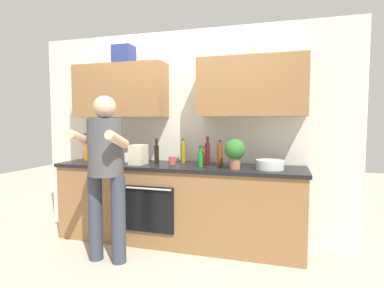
{
  "coord_description": "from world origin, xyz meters",
  "views": [
    {
      "loc": [
        1.15,
        -3.31,
        1.4
      ],
      "look_at": [
        0.21,
        -0.1,
        1.15
      ],
      "focal_mm": 28.96,
      "sensor_mm": 36.0,
      "label": 1
    }
  ],
  "objects_px": {
    "bottle_wine": "(208,153)",
    "grocery_bag_rice": "(138,155)",
    "bottle_oil": "(183,152)",
    "cup_ceramic": "(172,160)",
    "person_standing": "(105,165)",
    "bottle_vinegar": "(220,155)",
    "bottle_soda": "(200,159)",
    "bottle_syrup": "(204,157)",
    "mixing_bowl": "(270,165)",
    "bottle_juice": "(86,149)",
    "potted_herb": "(235,151)",
    "bottle_soy": "(157,153)",
    "cup_coffee": "(127,157)",
    "knife_block": "(96,152)",
    "bottle_hotsauce": "(107,148)"
  },
  "relations": [
    {
      "from": "bottle_soy",
      "to": "knife_block",
      "type": "xyz_separation_m",
      "value": [
        -0.8,
        -0.03,
        -0.0
      ]
    },
    {
      "from": "bottle_vinegar",
      "to": "bottle_soy",
      "type": "xyz_separation_m",
      "value": [
        -0.76,
        0.03,
        -0.01
      ]
    },
    {
      "from": "knife_block",
      "to": "potted_herb",
      "type": "xyz_separation_m",
      "value": [
        1.74,
        -0.14,
        0.07
      ]
    },
    {
      "from": "bottle_soy",
      "to": "bottle_syrup",
      "type": "bearing_deg",
      "value": 16.91
    },
    {
      "from": "bottle_oil",
      "to": "cup_ceramic",
      "type": "height_order",
      "value": "bottle_oil"
    },
    {
      "from": "person_standing",
      "to": "bottle_soy",
      "type": "distance_m",
      "value": 0.75
    },
    {
      "from": "bottle_wine",
      "to": "grocery_bag_rice",
      "type": "distance_m",
      "value": 0.8
    },
    {
      "from": "person_standing",
      "to": "bottle_wine",
      "type": "bearing_deg",
      "value": 40.61
    },
    {
      "from": "bottle_wine",
      "to": "cup_coffee",
      "type": "xyz_separation_m",
      "value": [
        -1.02,
        0.01,
        -0.08
      ]
    },
    {
      "from": "bottle_vinegar",
      "to": "bottle_soda",
      "type": "distance_m",
      "value": 0.22
    },
    {
      "from": "bottle_wine",
      "to": "bottle_syrup",
      "type": "distance_m",
      "value": 0.17
    },
    {
      "from": "person_standing",
      "to": "mixing_bowl",
      "type": "height_order",
      "value": "person_standing"
    },
    {
      "from": "person_standing",
      "to": "mixing_bowl",
      "type": "relative_size",
      "value": 5.74
    },
    {
      "from": "bottle_soda",
      "to": "cup_coffee",
      "type": "distance_m",
      "value": 0.98
    },
    {
      "from": "bottle_wine",
      "to": "grocery_bag_rice",
      "type": "height_order",
      "value": "bottle_wine"
    },
    {
      "from": "bottle_wine",
      "to": "bottle_soy",
      "type": "distance_m",
      "value": 0.61
    },
    {
      "from": "bottle_oil",
      "to": "bottle_syrup",
      "type": "bearing_deg",
      "value": -0.21
    },
    {
      "from": "person_standing",
      "to": "cup_coffee",
      "type": "relative_size",
      "value": 15.06
    },
    {
      "from": "bottle_wine",
      "to": "bottle_syrup",
      "type": "relative_size",
      "value": 1.56
    },
    {
      "from": "bottle_soda",
      "to": "bottle_wine",
      "type": "distance_m",
      "value": 0.15
    },
    {
      "from": "bottle_wine",
      "to": "potted_herb",
      "type": "bearing_deg",
      "value": -29.25
    },
    {
      "from": "bottle_juice",
      "to": "cup_ceramic",
      "type": "height_order",
      "value": "bottle_juice"
    },
    {
      "from": "bottle_wine",
      "to": "grocery_bag_rice",
      "type": "xyz_separation_m",
      "value": [
        -0.78,
        -0.15,
        -0.03
      ]
    },
    {
      "from": "person_standing",
      "to": "bottle_soda",
      "type": "bearing_deg",
      "value": 36.32
    },
    {
      "from": "grocery_bag_rice",
      "to": "bottle_soy",
      "type": "bearing_deg",
      "value": 34.56
    },
    {
      "from": "mixing_bowl",
      "to": "bottle_hotsauce",
      "type": "bearing_deg",
      "value": 173.5
    },
    {
      "from": "bottle_vinegar",
      "to": "knife_block",
      "type": "height_order",
      "value": "bottle_vinegar"
    },
    {
      "from": "bottle_juice",
      "to": "bottle_syrup",
      "type": "distance_m",
      "value": 1.53
    },
    {
      "from": "bottle_soy",
      "to": "cup_coffee",
      "type": "xyz_separation_m",
      "value": [
        -0.41,
        0.04,
        -0.07
      ]
    },
    {
      "from": "bottle_juice",
      "to": "knife_block",
      "type": "relative_size",
      "value": 1.19
    },
    {
      "from": "cup_ceramic",
      "to": "cup_coffee",
      "type": "xyz_separation_m",
      "value": [
        -0.61,
        0.07,
        0.01
      ]
    },
    {
      "from": "bottle_syrup",
      "to": "mixing_bowl",
      "type": "height_order",
      "value": "bottle_syrup"
    },
    {
      "from": "bottle_juice",
      "to": "grocery_bag_rice",
      "type": "relative_size",
      "value": 1.52
    },
    {
      "from": "bottle_syrup",
      "to": "bottle_oil",
      "type": "bearing_deg",
      "value": 179.79
    },
    {
      "from": "potted_herb",
      "to": "cup_coffee",
      "type": "bearing_deg",
      "value": 171.57
    },
    {
      "from": "bottle_juice",
      "to": "grocery_bag_rice",
      "type": "bearing_deg",
      "value": -11.2
    },
    {
      "from": "bottle_oil",
      "to": "bottle_hotsauce",
      "type": "height_order",
      "value": "bottle_hotsauce"
    },
    {
      "from": "bottle_soda",
      "to": "knife_block",
      "type": "bearing_deg",
      "value": 176.41
    },
    {
      "from": "person_standing",
      "to": "knife_block",
      "type": "bearing_deg",
      "value": 129.24
    },
    {
      "from": "bottle_wine",
      "to": "cup_coffee",
      "type": "distance_m",
      "value": 1.02
    },
    {
      "from": "person_standing",
      "to": "bottle_vinegar",
      "type": "xyz_separation_m",
      "value": [
        1.0,
        0.68,
        0.05
      ]
    },
    {
      "from": "person_standing",
      "to": "bottle_wine",
      "type": "height_order",
      "value": "person_standing"
    },
    {
      "from": "bottle_hotsauce",
      "to": "cup_ceramic",
      "type": "distance_m",
      "value": 1.0
    },
    {
      "from": "cup_coffee",
      "to": "knife_block",
      "type": "height_order",
      "value": "knife_block"
    },
    {
      "from": "bottle_syrup",
      "to": "potted_herb",
      "type": "distance_m",
      "value": 0.54
    },
    {
      "from": "person_standing",
      "to": "bottle_syrup",
      "type": "height_order",
      "value": "person_standing"
    },
    {
      "from": "bottle_oil",
      "to": "cup_coffee",
      "type": "distance_m",
      "value": 0.7
    },
    {
      "from": "bottle_vinegar",
      "to": "knife_block",
      "type": "relative_size",
      "value": 1.01
    },
    {
      "from": "bottle_soy",
      "to": "cup_ceramic",
      "type": "bearing_deg",
      "value": -7.96
    },
    {
      "from": "bottle_syrup",
      "to": "cup_coffee",
      "type": "height_order",
      "value": "bottle_syrup"
    }
  ]
}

